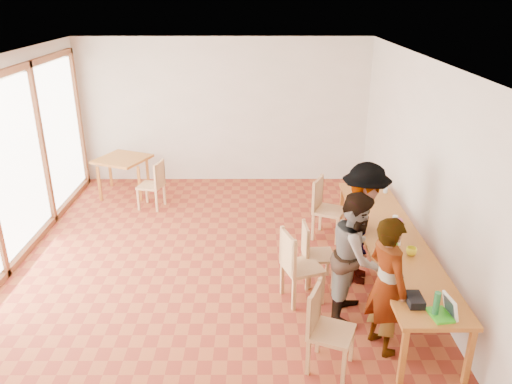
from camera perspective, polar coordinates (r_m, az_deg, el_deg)
ground at (r=7.35m, az=-5.21°, el=-9.54°), size 8.00×8.00×0.00m
wall_back at (r=10.51m, az=-3.71°, el=9.18°), size 6.00×0.10×3.00m
wall_right at (r=7.06m, az=19.37°, el=1.42°), size 0.10×8.00×3.00m
ceiling at (r=6.32m, az=-6.18°, el=14.49°), size 6.00×8.00×0.04m
communal_table at (r=7.05m, az=15.21°, el=-5.18°), size 0.80×4.00×0.75m
side_table at (r=10.29m, az=-15.00°, el=3.37°), size 0.90×0.90×0.75m
chair_near at (r=5.51m, az=7.63°, el=-14.32°), size 0.59×0.59×0.51m
chair_mid at (r=6.51m, az=4.50°, el=-7.69°), size 0.59×0.59×0.54m
chair_far at (r=6.94m, az=6.40°, el=-6.37°), size 0.45×0.45×0.48m
chair_empty at (r=8.24m, az=7.70°, el=-1.13°), size 0.62×0.62×0.54m
chair_spare at (r=9.47m, az=-11.46°, el=1.36°), size 0.51×0.51×0.49m
person_near at (r=5.77m, az=14.70°, el=-10.28°), size 0.59×0.70×1.65m
person_mid at (r=6.27m, az=11.35°, el=-7.14°), size 0.86×0.97×1.65m
person_far at (r=7.00m, az=12.16°, el=-3.56°), size 0.91×1.25×1.74m
laptop_near at (r=5.56m, az=20.79°, el=-12.56°), size 0.27×0.30×0.23m
laptop_mid at (r=6.87m, az=15.54°, el=-4.97°), size 0.29×0.31×0.22m
laptop_far at (r=8.09m, az=12.59°, el=-0.51°), size 0.29×0.30×0.21m
yellow_mug at (r=6.59m, az=17.33°, el=-6.49°), size 0.16×0.16×0.10m
green_bottle at (r=5.48m, az=19.92°, el=-11.99°), size 0.07×0.07×0.28m
clear_glass at (r=8.45m, az=14.58°, el=0.21°), size 0.07×0.07×0.09m
condiment_cup at (r=7.51m, az=15.62°, el=-2.85°), size 0.08×0.08×0.06m
pink_phone at (r=7.52m, az=16.20°, el=-3.07°), size 0.05×0.10×0.01m
black_pouch at (r=5.66m, az=17.68°, el=-11.67°), size 0.16×0.26×0.09m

